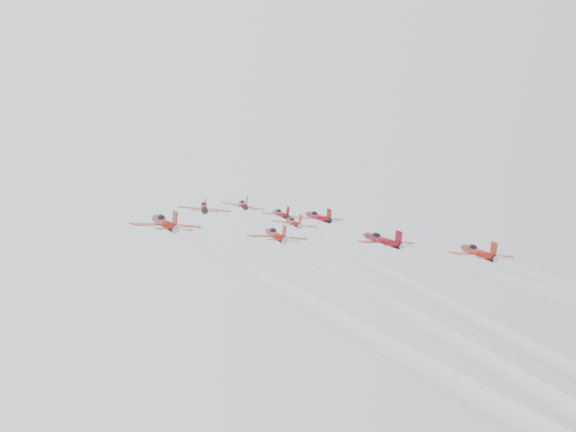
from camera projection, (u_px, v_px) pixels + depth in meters
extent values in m
cylinder|color=maroon|center=(243.00, 205.00, 152.17)|extent=(1.11, 9.63, 5.29)
cone|color=maroon|center=(238.00, 203.00, 158.09)|extent=(1.11, 2.49, 1.95)
cone|color=black|center=(249.00, 208.00, 146.73)|extent=(1.11, 1.57, 1.52)
ellipsoid|color=black|center=(241.00, 202.00, 154.36)|extent=(1.01, 2.40, 1.77)
cube|color=maroon|center=(231.00, 205.00, 150.66)|extent=(4.18, 2.80, 0.86)
cube|color=maroon|center=(256.00, 207.00, 152.12)|extent=(4.18, 2.80, 0.86)
cube|color=maroon|center=(248.00, 202.00, 147.79)|extent=(0.12, 2.51, 2.60)
cube|color=maroon|center=(241.00, 207.00, 147.32)|extent=(2.00, 1.39, 0.50)
cube|color=maroon|center=(254.00, 208.00, 148.08)|extent=(2.00, 1.39, 0.50)
cylinder|color=maroon|center=(204.00, 208.00, 134.30)|extent=(1.16, 10.05, 5.52)
cone|color=maroon|center=(199.00, 205.00, 140.48)|extent=(1.16, 2.59, 2.03)
cone|color=black|center=(209.00, 212.00, 128.63)|extent=(1.16, 1.64, 1.59)
ellipsoid|color=black|center=(203.00, 204.00, 136.59)|extent=(1.06, 2.51, 1.84)
cube|color=maroon|center=(189.00, 208.00, 132.74)|extent=(4.36, 2.92, 0.90)
cube|color=maroon|center=(220.00, 210.00, 134.26)|extent=(4.36, 2.92, 0.90)
cube|color=maroon|center=(209.00, 204.00, 129.74)|extent=(0.13, 2.61, 2.72)
cube|color=maroon|center=(200.00, 210.00, 129.25)|extent=(2.09, 1.45, 0.52)
cube|color=maroon|center=(216.00, 212.00, 130.04)|extent=(2.09, 1.45, 0.52)
cylinder|color=maroon|center=(281.00, 214.00, 141.25)|extent=(1.01, 8.71, 4.78)
cone|color=maroon|center=(275.00, 211.00, 146.61)|extent=(1.01, 2.25, 1.76)
cone|color=black|center=(288.00, 217.00, 136.34)|extent=(1.01, 1.42, 1.38)
ellipsoid|color=black|center=(279.00, 211.00, 143.23)|extent=(0.91, 2.17, 1.60)
cube|color=maroon|center=(270.00, 214.00, 139.89)|extent=(3.78, 2.53, 0.78)
cube|color=maroon|center=(294.00, 216.00, 141.21)|extent=(3.78, 2.53, 0.78)
cube|color=maroon|center=(287.00, 211.00, 137.30)|extent=(0.11, 2.27, 2.35)
cube|color=maroon|center=(280.00, 216.00, 136.87)|extent=(1.81, 1.26, 0.45)
cube|color=maroon|center=(293.00, 218.00, 137.56)|extent=(1.81, 1.26, 0.45)
cylinder|color=#A10F18|center=(319.00, 217.00, 145.18)|extent=(1.14, 9.86, 5.41)
cone|color=#A10F18|center=(310.00, 214.00, 151.24)|extent=(1.14, 2.54, 2.00)
cone|color=black|center=(328.00, 221.00, 139.62)|extent=(1.14, 1.61, 1.56)
ellipsoid|color=black|center=(316.00, 214.00, 147.42)|extent=(1.03, 2.46, 1.81)
cube|color=#A10F18|center=(307.00, 217.00, 143.64)|extent=(4.28, 2.86, 0.88)
cube|color=#A10F18|center=(333.00, 219.00, 145.14)|extent=(4.28, 2.86, 0.88)
cube|color=#A10F18|center=(327.00, 214.00, 140.71)|extent=(0.12, 2.56, 2.66)
cube|color=#A10F18|center=(319.00, 220.00, 140.23)|extent=(2.05, 1.42, 0.51)
cube|color=#A10F18|center=(333.00, 221.00, 141.00)|extent=(2.05, 1.42, 0.51)
cylinder|color=#A11C0F|center=(294.00, 223.00, 126.39)|extent=(0.98, 8.45, 4.64)
cone|color=#A11C0F|center=(286.00, 220.00, 131.59)|extent=(0.98, 2.18, 1.71)
cone|color=black|center=(302.00, 227.00, 121.62)|extent=(0.98, 1.38, 1.34)
ellipsoid|color=black|center=(291.00, 219.00, 128.31)|extent=(0.89, 2.11, 1.55)
cube|color=#A11C0F|center=(282.00, 223.00, 125.07)|extent=(3.67, 2.45, 0.76)
cube|color=#A11C0F|center=(308.00, 225.00, 126.35)|extent=(3.67, 2.45, 0.76)
cube|color=#A11C0F|center=(301.00, 220.00, 122.55)|extent=(0.11, 2.20, 2.28)
cube|color=#A11C0F|center=(293.00, 225.00, 122.14)|extent=(1.76, 1.22, 0.44)
cube|color=#A11C0F|center=(307.00, 227.00, 122.81)|extent=(1.76, 1.22, 0.44)
cylinder|color=white|center=(398.00, 271.00, 82.95)|extent=(1.24, 72.87, 34.94)
cylinder|color=maroon|center=(165.00, 224.00, 102.11)|extent=(1.20, 10.39, 5.71)
cone|color=maroon|center=(161.00, 218.00, 108.49)|extent=(1.20, 2.68, 2.10)
cone|color=black|center=(169.00, 229.00, 96.24)|extent=(1.20, 1.69, 1.64)
ellipsoid|color=black|center=(164.00, 218.00, 104.47)|extent=(1.09, 2.59, 1.91)
cube|color=maroon|center=(145.00, 223.00, 100.49)|extent=(4.51, 3.02, 0.93)
cube|color=maroon|center=(187.00, 227.00, 102.06)|extent=(4.51, 3.02, 0.93)
cube|color=maroon|center=(170.00, 219.00, 97.39)|extent=(0.13, 2.70, 2.81)
cube|color=maroon|center=(157.00, 227.00, 96.88)|extent=(2.16, 1.50, 0.54)
cube|color=maroon|center=(180.00, 229.00, 97.70)|extent=(2.16, 1.50, 0.54)
cylinder|color=white|center=(242.00, 325.00, 48.71)|extent=(1.53, 89.57, 42.95)
cylinder|color=#A51A0F|center=(276.00, 236.00, 103.86)|extent=(1.05, 9.07, 4.98)
cone|color=#A51A0F|center=(267.00, 230.00, 109.44)|extent=(1.05, 2.34, 1.84)
cone|color=black|center=(286.00, 241.00, 98.74)|extent=(1.05, 1.48, 1.43)
ellipsoid|color=black|center=(273.00, 231.00, 105.92)|extent=(0.95, 2.26, 1.66)
cube|color=#A51A0F|center=(260.00, 235.00, 102.44)|extent=(3.94, 2.63, 0.81)
cube|color=#A51A0F|center=(295.00, 238.00, 103.82)|extent=(3.94, 2.63, 0.81)
cube|color=#A51A0F|center=(285.00, 232.00, 99.74)|extent=(0.11, 2.36, 2.45)
cube|color=#A51A0F|center=(275.00, 239.00, 99.30)|extent=(1.89, 1.31, 0.47)
cube|color=#A51A0F|center=(293.00, 241.00, 100.01)|extent=(1.89, 1.31, 0.47)
cylinder|color=white|center=(424.00, 321.00, 57.22)|extent=(1.33, 78.23, 37.52)
cylinder|color=maroon|center=(383.00, 241.00, 114.98)|extent=(1.13, 9.79, 5.38)
cone|color=maroon|center=(369.00, 235.00, 121.00)|extent=(1.13, 2.53, 1.98)
cone|color=black|center=(398.00, 246.00, 109.46)|extent=(1.13, 1.60, 1.55)
ellipsoid|color=black|center=(378.00, 236.00, 117.21)|extent=(1.03, 2.44, 1.80)
cube|color=maroon|center=(369.00, 240.00, 113.46)|extent=(4.25, 2.84, 0.88)
cube|color=maroon|center=(401.00, 243.00, 114.94)|extent=(4.25, 2.84, 0.88)
cube|color=maroon|center=(396.00, 237.00, 110.54)|extent=(0.12, 2.55, 2.65)
cube|color=maroon|center=(387.00, 244.00, 110.06)|extent=(2.04, 1.41, 0.51)
cube|color=maroon|center=(404.00, 246.00, 110.83)|extent=(2.04, 1.41, 0.51)
cylinder|color=#A5200F|center=(479.00, 253.00, 113.80)|extent=(1.22, 10.54, 5.79)
cone|color=#A5200F|center=(458.00, 247.00, 120.28)|extent=(1.22, 2.72, 2.13)
cone|color=black|center=(500.00, 260.00, 107.86)|extent=(1.22, 1.72, 1.66)
ellipsoid|color=black|center=(472.00, 247.00, 116.20)|extent=(1.11, 2.63, 1.93)
cube|color=#A5200F|center=(465.00, 253.00, 112.16)|extent=(4.57, 3.06, 0.94)
cube|color=#A5200F|center=(499.00, 256.00, 113.76)|extent=(4.57, 3.06, 0.94)
cube|color=#A5200F|center=(497.00, 250.00, 109.02)|extent=(0.13, 2.74, 2.85)
cube|color=#A5200F|center=(487.00, 258.00, 108.51)|extent=(2.19, 1.52, 0.55)
cube|color=#A5200F|center=(505.00, 259.00, 109.33)|extent=(2.19, 1.52, 0.55)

